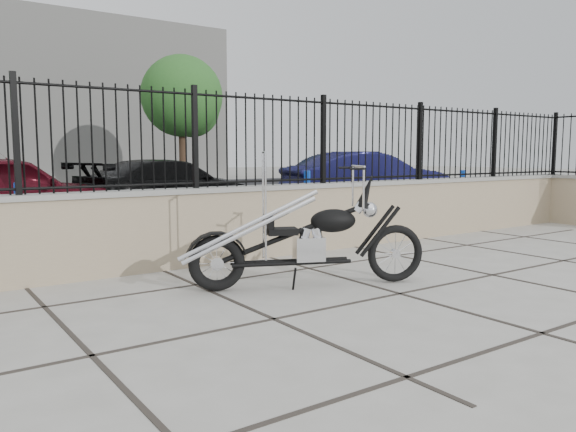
# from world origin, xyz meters

# --- Properties ---
(ground_plane) EXTENTS (90.00, 90.00, 0.00)m
(ground_plane) POSITION_xyz_m (0.00, 0.00, 0.00)
(ground_plane) COLOR #99968E
(ground_plane) RESTS_ON ground
(parking_lot) EXTENTS (30.00, 30.00, 0.00)m
(parking_lot) POSITION_xyz_m (0.00, 12.50, 0.00)
(parking_lot) COLOR black
(parking_lot) RESTS_ON ground
(retaining_wall) EXTENTS (14.00, 0.36, 0.96)m
(retaining_wall) POSITION_xyz_m (0.00, 2.50, 0.48)
(retaining_wall) COLOR gray
(retaining_wall) RESTS_ON ground_plane
(iron_fence) EXTENTS (14.00, 0.08, 1.20)m
(iron_fence) POSITION_xyz_m (0.00, 2.50, 1.56)
(iron_fence) COLOR black
(iron_fence) RESTS_ON retaining_wall
(chopper_motorcycle) EXTENTS (2.36, 1.31, 1.43)m
(chopper_motorcycle) POSITION_xyz_m (-0.60, 0.78, 0.72)
(chopper_motorcycle) COLOR black
(chopper_motorcycle) RESTS_ON ground_plane
(car_black) EXTENTS (4.64, 2.88, 1.25)m
(car_black) POSITION_xyz_m (0.97, 7.97, 0.63)
(car_black) COLOR black
(car_black) RESTS_ON parking_lot
(car_blue) EXTENTS (4.57, 2.45, 1.43)m
(car_blue) POSITION_xyz_m (5.93, 6.91, 0.72)
(car_blue) COLOR #0E0F35
(car_blue) RESTS_ON parking_lot
(bollard_a) EXTENTS (0.12, 0.12, 0.96)m
(bollard_a) POSITION_xyz_m (-2.60, 5.05, 0.48)
(bollard_a) COLOR #0B2CA5
(bollard_a) RESTS_ON ground_plane
(bollard_b) EXTENTS (0.14, 0.14, 1.05)m
(bollard_b) POSITION_xyz_m (2.48, 4.86, 0.53)
(bollard_b) COLOR #0C28B4
(bollard_b) RESTS_ON ground_plane
(bollard_c) EXTENTS (0.16, 0.16, 1.01)m
(bollard_c) POSITION_xyz_m (6.41, 4.29, 0.51)
(bollard_c) COLOR #0B21A7
(bollard_c) RESTS_ON ground_plane
(tree_right) EXTENTS (3.17, 3.17, 5.35)m
(tree_right) POSITION_xyz_m (5.30, 16.80, 3.75)
(tree_right) COLOR #382619
(tree_right) RESTS_ON ground_plane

